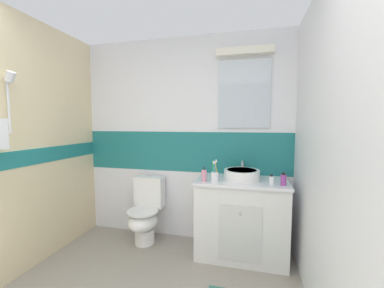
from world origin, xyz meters
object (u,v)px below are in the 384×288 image
(perfume_flask_small, at_px, (271,180))
(soap_dispenser, at_px, (204,175))
(sink_basin, at_px, (242,174))
(toilet, at_px, (146,212))
(lotion_bottle_short, at_px, (283,179))
(toothbrush_cup, at_px, (215,176))

(perfume_flask_small, bearing_deg, soap_dispenser, -177.17)
(sink_basin, bearing_deg, toilet, 179.02)
(lotion_bottle_short, relative_size, perfume_flask_small, 1.21)
(lotion_bottle_short, xyz_separation_m, perfume_flask_small, (-0.11, 0.00, -0.01))
(soap_dispenser, relative_size, lotion_bottle_short, 1.30)
(lotion_bottle_short, bearing_deg, toilet, 173.97)
(soap_dispenser, bearing_deg, toothbrush_cup, 5.22)
(soap_dispenser, distance_m, perfume_flask_small, 0.67)
(perfume_flask_small, bearing_deg, toothbrush_cup, -177.64)
(toilet, relative_size, lotion_bottle_short, 6.45)
(toilet, xyz_separation_m, lotion_bottle_short, (1.55, -0.16, 0.54))
(sink_basin, distance_m, lotion_bottle_short, 0.43)
(sink_basin, distance_m, soap_dispenser, 0.42)
(toilet, bearing_deg, toothbrush_cup, -11.97)
(toilet, bearing_deg, lotion_bottle_short, -6.03)
(soap_dispenser, xyz_separation_m, lotion_bottle_short, (0.79, 0.03, -0.00))
(soap_dispenser, bearing_deg, perfume_flask_small, 2.83)
(toothbrush_cup, bearing_deg, perfume_flask_small, 2.36)
(sink_basin, height_order, lotion_bottle_short, sink_basin)
(toilet, xyz_separation_m, toothbrush_cup, (0.87, -0.19, 0.54))
(toilet, distance_m, toothbrush_cup, 1.05)
(toilet, bearing_deg, perfume_flask_small, -6.45)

